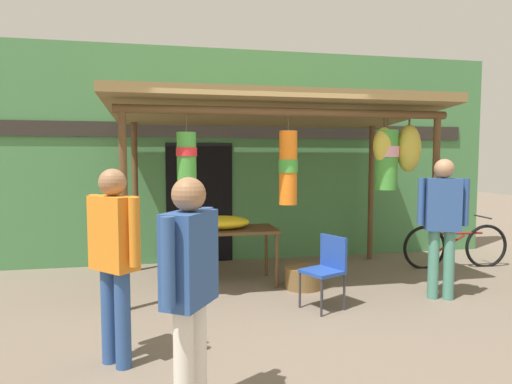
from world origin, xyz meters
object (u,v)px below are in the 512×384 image
(shopper_by_bananas, at_px, (190,281))
(folding_chair, at_px, (327,265))
(parked_bicycle, at_px, (455,246))
(vendor_in_orange, at_px, (443,216))
(display_table, at_px, (225,234))
(passerby_at_right, at_px, (114,250))
(wicker_basket_by_table, at_px, (303,277))
(flower_heap_on_table, at_px, (224,222))

(shopper_by_bananas, bearing_deg, folding_chair, 49.46)
(folding_chair, relative_size, parked_bicycle, 0.48)
(parked_bicycle, relative_size, vendor_in_orange, 1.01)
(display_table, xyz_separation_m, passerby_at_right, (-1.20, -2.19, 0.28))
(display_table, bearing_deg, parked_bicycle, 3.25)
(shopper_by_bananas, bearing_deg, vendor_in_orange, 32.02)
(wicker_basket_by_table, xyz_separation_m, passerby_at_right, (-2.22, -1.81, 0.84))
(display_table, distance_m, flower_heap_on_table, 0.17)
(display_table, xyz_separation_m, shopper_by_bananas, (-0.63, -3.15, 0.26))
(display_table, relative_size, parked_bicycle, 0.82)
(parked_bicycle, relative_size, shopper_by_bananas, 1.08)
(parked_bicycle, distance_m, shopper_by_bananas, 5.55)
(wicker_basket_by_table, xyz_separation_m, parked_bicycle, (2.73, 0.59, 0.20))
(folding_chair, bearing_deg, flower_heap_on_table, 131.85)
(display_table, xyz_separation_m, wicker_basket_by_table, (1.01, -0.38, -0.56))
(display_table, bearing_deg, passerby_at_right, -118.77)
(vendor_in_orange, bearing_deg, parked_bicycle, 49.01)
(flower_heap_on_table, distance_m, shopper_by_bananas, 3.19)
(shopper_by_bananas, bearing_deg, flower_heap_on_table, 78.72)
(flower_heap_on_table, xyz_separation_m, vendor_in_orange, (2.55, -1.14, 0.16))
(wicker_basket_by_table, height_order, vendor_in_orange, vendor_in_orange)
(flower_heap_on_table, bearing_deg, parked_bicycle, 3.51)
(vendor_in_orange, bearing_deg, display_table, 155.49)
(parked_bicycle, distance_m, passerby_at_right, 5.53)
(wicker_basket_by_table, bearing_deg, passerby_at_right, -140.75)
(display_table, xyz_separation_m, parked_bicycle, (3.74, 0.21, -0.35))
(wicker_basket_by_table, distance_m, shopper_by_bananas, 3.32)
(passerby_at_right, bearing_deg, folding_chair, 24.08)
(folding_chair, relative_size, passerby_at_right, 0.51)
(wicker_basket_by_table, relative_size, parked_bicycle, 0.29)
(flower_heap_on_table, xyz_separation_m, parked_bicycle, (3.75, 0.23, -0.52))
(passerby_at_right, bearing_deg, shopper_by_bananas, -59.03)
(flower_heap_on_table, distance_m, folding_chair, 1.62)
(vendor_in_orange, bearing_deg, folding_chair, -178.89)
(vendor_in_orange, height_order, passerby_at_right, vendor_in_orange)
(flower_heap_on_table, relative_size, folding_chair, 0.87)
(wicker_basket_by_table, distance_m, vendor_in_orange, 1.94)
(flower_heap_on_table, height_order, parked_bicycle, flower_heap_on_table)
(wicker_basket_by_table, relative_size, passerby_at_right, 0.30)
(wicker_basket_by_table, height_order, parked_bicycle, parked_bicycle)
(parked_bicycle, xyz_separation_m, shopper_by_bananas, (-4.37, -3.36, 0.61))
(flower_heap_on_table, height_order, vendor_in_orange, vendor_in_orange)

